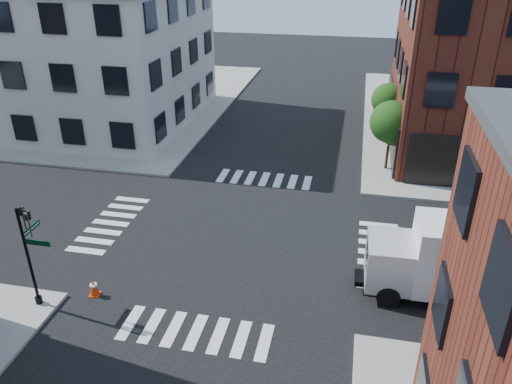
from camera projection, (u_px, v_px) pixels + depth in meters
The scene contains 8 objects.
ground at pixel (238, 237), 25.33m from camera, with size 120.00×120.00×0.00m, color black.
sidewalk_nw at pixel (76, 97), 47.42m from camera, with size 30.00×30.00×0.15m, color gray.
building_nw at pixel (55, 50), 40.23m from camera, with size 22.00×16.00×11.00m, color beige.
tree_near at pixel (392, 124), 31.22m from camera, with size 2.69×2.69×4.49m.
tree_far at pixel (389, 101), 36.59m from camera, with size 2.43×2.43×4.07m.
signal_pole at pixel (29, 246), 19.43m from camera, with size 1.29×1.24×4.60m.
box_truck at pixel (468, 262), 20.21m from camera, with size 7.95×2.57×3.56m.
traffic_cone at pixel (94, 288), 21.07m from camera, with size 0.50×0.50×0.80m.
Camera 1 is at (5.26, -20.88, 13.56)m, focal length 35.00 mm.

